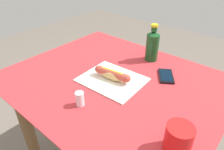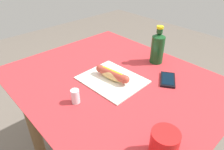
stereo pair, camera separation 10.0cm
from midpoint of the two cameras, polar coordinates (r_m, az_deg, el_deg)
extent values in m
cylinder|color=brown|center=(1.36, 26.34, -17.48)|extent=(0.07, 0.07, 0.74)
cylinder|color=brown|center=(1.68, 0.50, -2.83)|extent=(0.07, 0.07, 0.74)
cylinder|color=brown|center=(1.42, -19.25, -12.93)|extent=(0.07, 0.07, 0.74)
cube|color=brown|center=(1.03, 3.34, -2.14)|extent=(0.99, 0.80, 0.03)
cube|color=#B72D33|center=(1.02, 3.37, -1.35)|extent=(1.05, 0.86, 0.00)
cube|color=silver|center=(1.01, 2.82, -1.38)|extent=(0.31, 0.26, 0.01)
ellipsoid|color=#DBB26B|center=(1.00, 2.86, -0.05)|extent=(0.16, 0.07, 0.05)
cylinder|color=#B24233|center=(0.99, 2.87, 0.24)|extent=(0.16, 0.06, 0.04)
sphere|color=#B24233|center=(1.03, -0.65, 1.74)|extent=(0.04, 0.04, 0.04)
sphere|color=#B24233|center=(0.96, 6.68, -1.37)|extent=(0.04, 0.04, 0.04)
cube|color=yellow|center=(0.98, 2.90, 1.13)|extent=(0.12, 0.02, 0.00)
cube|color=black|center=(1.06, 17.91, -1.32)|extent=(0.13, 0.14, 0.01)
cube|color=black|center=(1.05, 17.96, -1.05)|extent=(0.11, 0.12, 0.00)
cylinder|color=#14471E|center=(1.18, 14.92, 6.77)|extent=(0.07, 0.07, 0.15)
cone|color=#14471E|center=(1.14, 15.53, 10.68)|extent=(0.07, 0.07, 0.02)
cylinder|color=#14471E|center=(1.13, 15.70, 11.76)|extent=(0.03, 0.03, 0.03)
cylinder|color=yellow|center=(1.13, 15.84, 12.64)|extent=(0.04, 0.04, 0.01)
cylinder|color=red|center=(0.69, 18.54, -18.20)|extent=(0.09, 0.09, 0.10)
cylinder|color=silver|center=(0.86, -6.94, -6.03)|extent=(0.04, 0.04, 0.06)
camera|label=1|loc=(0.05, -87.14, 1.83)|focal=32.80mm
camera|label=2|loc=(0.05, 92.86, -1.83)|focal=32.80mm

